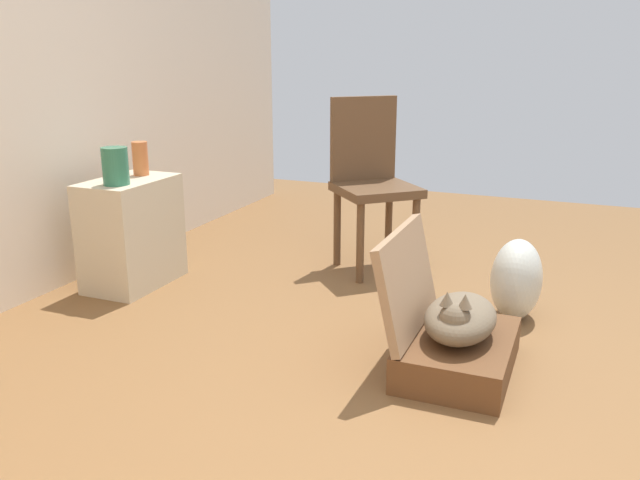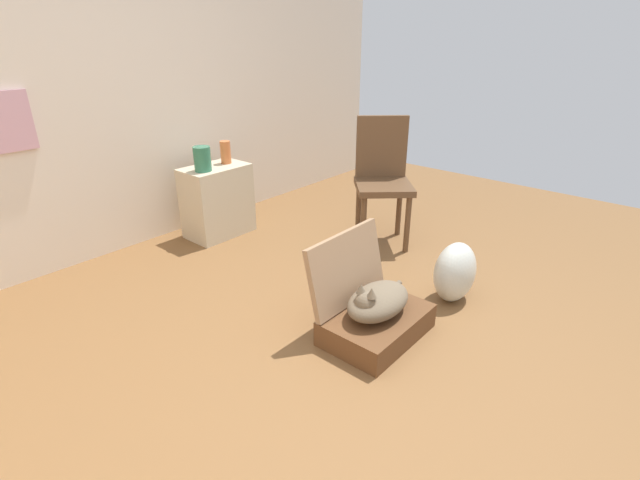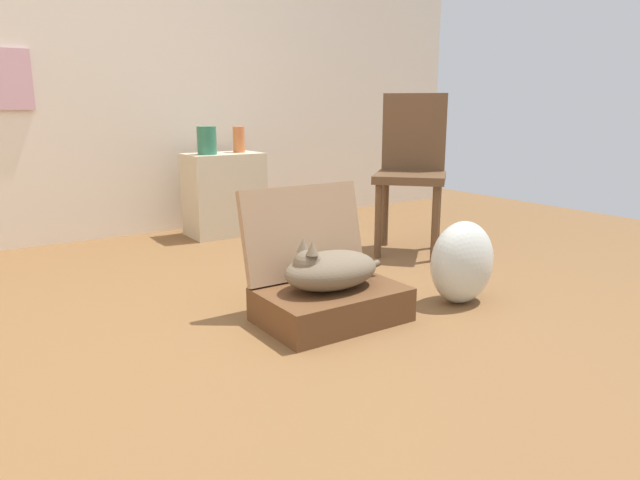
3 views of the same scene
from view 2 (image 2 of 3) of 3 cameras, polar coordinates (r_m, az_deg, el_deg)
The scene contains 10 objects.
ground_plane at distance 2.55m, azimuth 1.30°, elevation -15.08°, with size 7.68×7.68×0.00m, color brown.
wall_back at distance 3.84m, azimuth -26.88°, elevation 17.07°, with size 6.40×0.15×2.60m.
suitcase_base at distance 2.74m, azimuth 6.92°, elevation -10.17°, with size 0.61×0.42×0.15m, color brown.
suitcase_lid at distance 2.70m, azimuth 3.28°, elevation -3.47°, with size 0.61×0.42×0.04m, color #9B7756.
cat at distance 2.64m, azimuth 6.95°, elevation -7.37°, with size 0.52×0.28×0.23m.
plastic_bag_white at distance 3.12m, azimuth 16.09°, elevation -3.78°, with size 0.34×0.24×0.40m, color silver.
side_table at distance 4.05m, azimuth -12.38°, elevation 4.67°, with size 0.54×0.34×0.59m, color beige.
vase_tall at distance 3.84m, azimuth -14.13°, elevation 9.55°, with size 0.13×0.13×0.19m, color #2D7051.
vase_short at distance 4.03m, azimuth -11.42°, elevation 10.42°, with size 0.09×0.09×0.19m, color #CC6B38.
chair at distance 3.80m, azimuth 7.62°, elevation 7.68°, with size 0.61×0.61×1.00m.
Camera 2 is at (-1.53, -1.24, 1.61)m, focal length 26.30 mm.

